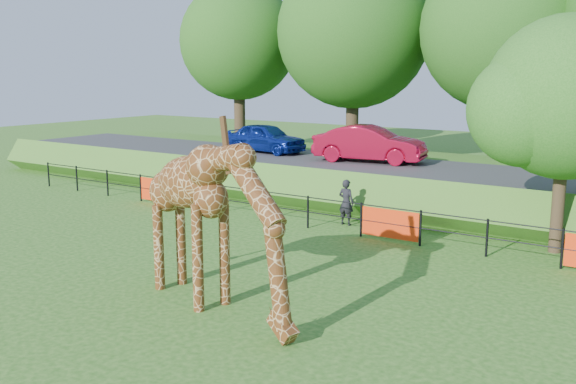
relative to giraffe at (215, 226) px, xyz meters
The scene contains 10 objects.
ground 3.06m from the giraffe, 166.16° to the right, with size 90.00×90.00×0.00m, color #245A16.
giraffe is the anchor object (origin of this frame).
perimeter_fence 7.90m from the giraffe, 107.42° to the left, with size 28.07×0.10×1.10m, color black, non-canonical shape.
embankment 15.16m from the giraffe, 98.87° to the left, with size 40.00×9.00×1.30m, color #245A16.
road 13.64m from the giraffe, 99.84° to the left, with size 40.00×5.00×0.12m, color #323335.
car_blue 16.47m from the giraffe, 122.35° to the left, with size 1.61×3.99×1.36m, color #122A98.
car_red 14.13m from the giraffe, 103.54° to the left, with size 1.61×4.63×1.52m, color #A50B28.
visitor 8.73m from the giraffe, 99.91° to the left, with size 0.57×0.38×1.58m, color black.
tree_east 10.74m from the giraffe, 59.82° to the left, with size 5.40×4.71×6.76m.
bg_tree_line 22.07m from the giraffe, 91.17° to the left, with size 37.30×8.80×11.82m.
Camera 1 is at (11.22, -9.66, 5.20)m, focal length 40.00 mm.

